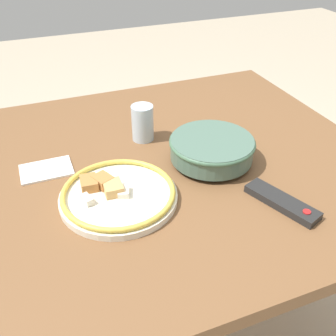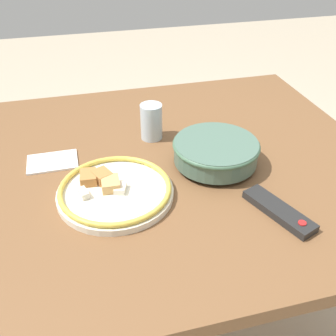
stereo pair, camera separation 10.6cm
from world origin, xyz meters
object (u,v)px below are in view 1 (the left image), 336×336
at_px(tv_remote, 282,202).
at_px(drinking_glass, 143,123).
at_px(food_plate, 117,194).
at_px(noodle_bowl, 212,148).

bearing_deg(tv_remote, drinking_glass, -84.26).
bearing_deg(food_plate, tv_remote, 155.47).
distance_m(food_plate, drinking_glass, 0.31).
bearing_deg(noodle_bowl, tv_remote, 107.24).
bearing_deg(tv_remote, noodle_bowl, -93.53).
xyz_separation_m(tv_remote, drinking_glass, (0.22, -0.44, 0.05)).
relative_size(food_plate, drinking_glass, 2.63).
bearing_deg(drinking_glass, tv_remote, 116.51).
xyz_separation_m(food_plate, tv_remote, (-0.38, 0.17, -0.01)).
height_order(noodle_bowl, food_plate, noodle_bowl).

